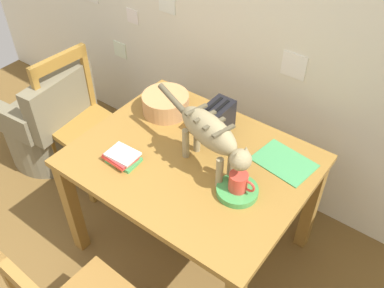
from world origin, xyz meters
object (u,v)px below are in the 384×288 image
(coffee_mug, at_px, (239,182))
(wicker_armchair, at_px, (49,127))
(magazine, at_px, (284,162))
(book_stack, at_px, (122,157))
(saucer_bowl, at_px, (237,191))
(toaster, at_px, (217,118))
(dining_table, at_px, (192,170))
(wicker_basket, at_px, (166,103))
(cat, at_px, (211,135))
(wooden_chair_far, at_px, (84,124))

(coffee_mug, height_order, wicker_armchair, coffee_mug)
(coffee_mug, distance_m, magazine, 0.34)
(magazine, bearing_deg, book_stack, -135.64)
(saucer_bowl, bearing_deg, toaster, 136.20)
(dining_table, distance_m, magazine, 0.49)
(magazine, xyz_separation_m, wicker_basket, (-0.77, -0.03, 0.06))
(dining_table, bearing_deg, coffee_mug, -11.16)
(dining_table, distance_m, wicker_armchair, 1.42)
(cat, distance_m, toaster, 0.35)
(book_stack, relative_size, wicker_basket, 0.66)
(wicker_armchair, bearing_deg, dining_table, -96.36)
(magazine, distance_m, book_stack, 0.84)
(toaster, height_order, wooden_chair_far, toaster)
(coffee_mug, distance_m, wooden_chair_far, 1.37)
(magazine, relative_size, wicker_armchair, 0.38)
(cat, distance_m, wicker_basket, 0.57)
(book_stack, bearing_deg, wooden_chair_far, 155.98)
(dining_table, bearing_deg, book_stack, -139.49)
(magazine, relative_size, wooden_chair_far, 0.32)
(book_stack, bearing_deg, wicker_armchair, 166.01)
(dining_table, relative_size, coffee_mug, 8.87)
(wicker_basket, bearing_deg, toaster, 6.50)
(saucer_bowl, bearing_deg, wooden_chair_far, 173.63)
(dining_table, relative_size, wicker_armchair, 1.55)
(dining_table, relative_size, wooden_chair_far, 1.30)
(dining_table, distance_m, cat, 0.34)
(dining_table, height_order, book_stack, book_stack)
(coffee_mug, bearing_deg, book_stack, -163.99)
(toaster, relative_size, wicker_armchair, 0.26)
(saucer_bowl, xyz_separation_m, wicker_basket, (-0.68, 0.29, 0.04))
(magazine, bearing_deg, toaster, -172.82)
(cat, distance_m, magazine, 0.45)
(coffee_mug, height_order, wooden_chair_far, wooden_chair_far)
(toaster, bearing_deg, wicker_basket, -173.50)
(book_stack, distance_m, wicker_basket, 0.47)
(wicker_basket, bearing_deg, magazine, 2.32)
(dining_table, bearing_deg, cat, -4.51)
(book_stack, height_order, wicker_basket, wicker_basket)
(book_stack, distance_m, wicker_armchair, 1.23)
(wicker_armchair, bearing_deg, toaster, -84.99)
(dining_table, height_order, wicker_basket, wicker_basket)
(cat, xyz_separation_m, book_stack, (-0.39, -0.23, -0.20))
(coffee_mug, distance_m, wicker_armchair, 1.78)
(dining_table, relative_size, saucer_bowl, 5.94)
(dining_table, height_order, wooden_chair_far, wooden_chair_far)
(wooden_chair_far, xyz_separation_m, wicker_armchair, (-0.37, -0.05, -0.18))
(dining_table, distance_m, wicker_basket, 0.46)
(cat, xyz_separation_m, wicker_armchair, (-1.48, 0.04, -0.72))
(magazine, bearing_deg, saucer_bowl, -96.25)
(cat, relative_size, wicker_basket, 2.41)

